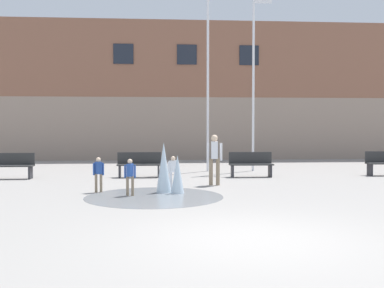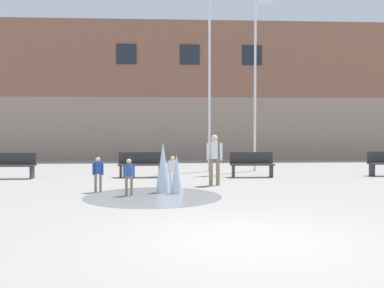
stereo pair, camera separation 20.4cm
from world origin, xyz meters
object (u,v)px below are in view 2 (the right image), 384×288
(child_with_pink_shirt, at_px, (98,172))
(adult_near_bench, at_px, (214,156))
(child_running, at_px, (129,174))
(flagpole_right, at_px, (256,71))
(park_bench_far_left, at_px, (12,165))
(flagpole_left, at_px, (210,68))
(park_bench_near_trashcan, at_px, (252,164))
(park_bench_center, at_px, (140,164))
(child_in_fountain, at_px, (173,170))

(child_with_pink_shirt, height_order, adult_near_bench, adult_near_bench)
(child_running, xyz_separation_m, flagpole_right, (4.71, 6.59, 3.58))
(park_bench_far_left, distance_m, flagpole_left, 8.52)
(child_with_pink_shirt, bearing_deg, park_bench_near_trashcan, -93.96)
(park_bench_near_trashcan, bearing_deg, flagpole_left, 120.06)
(flagpole_left, bearing_deg, park_bench_far_left, -162.49)
(park_bench_center, relative_size, flagpole_left, 0.20)
(adult_near_bench, xyz_separation_m, child_running, (-2.50, -2.02, -0.35))
(park_bench_far_left, xyz_separation_m, flagpole_right, (9.19, 2.30, 3.68))
(park_bench_center, bearing_deg, park_bench_far_left, -177.50)
(park_bench_near_trashcan, xyz_separation_m, child_with_pink_shirt, (-5.05, -3.60, 0.10))
(park_bench_far_left, height_order, child_with_pink_shirt, child_with_pink_shirt)
(park_bench_center, xyz_separation_m, flagpole_left, (2.77, 2.10, 3.78))
(park_bench_near_trashcan, distance_m, flagpole_right, 4.37)
(park_bench_near_trashcan, bearing_deg, park_bench_far_left, -179.94)
(adult_near_bench, bearing_deg, child_with_pink_shirt, 115.45)
(park_bench_near_trashcan, distance_m, child_with_pink_shirt, 6.20)
(park_bench_far_left, xyz_separation_m, adult_near_bench, (6.98, -2.26, 0.45))
(park_bench_near_trashcan, bearing_deg, child_with_pink_shirt, -144.55)
(park_bench_far_left, distance_m, flagpole_right, 10.16)
(adult_near_bench, bearing_deg, child_in_fountain, 130.22)
(child_with_pink_shirt, height_order, child_running, same)
(child_in_fountain, xyz_separation_m, flagpole_right, (3.54, 5.52, 3.58))
(park_bench_far_left, relative_size, flagpole_left, 0.20)
(child_running, distance_m, flagpole_left, 8.05)
(flagpole_left, relative_size, flagpole_right, 1.03)
(park_bench_far_left, height_order, park_bench_center, same)
(park_bench_near_trashcan, distance_m, child_running, 5.96)
(park_bench_center, height_order, child_with_pink_shirt, child_with_pink_shirt)
(child_with_pink_shirt, distance_m, flagpole_left, 7.88)
(park_bench_far_left, bearing_deg, adult_near_bench, -17.97)
(park_bench_near_trashcan, bearing_deg, adult_near_bench, -125.62)
(adult_near_bench, bearing_deg, park_bench_near_trashcan, -31.30)
(park_bench_far_left, bearing_deg, park_bench_center, 2.50)
(park_bench_near_trashcan, relative_size, adult_near_bench, 1.01)
(child_running, bearing_deg, park_bench_near_trashcan, -24.05)
(park_bench_center, bearing_deg, child_running, -90.47)
(park_bench_far_left, relative_size, flagpole_right, 0.20)
(child_with_pink_shirt, bearing_deg, flagpole_right, -83.17)
(child_in_fountain, xyz_separation_m, flagpole_left, (1.63, 5.52, 3.68))
(child_in_fountain, distance_m, flagpole_left, 6.83)
(adult_near_bench, xyz_separation_m, flagpole_left, (0.30, 4.56, 3.33))
(park_bench_near_trashcan, relative_size, child_in_fountain, 1.62)
(flagpole_left, bearing_deg, adult_near_bench, -93.81)
(child_in_fountain, relative_size, flagpole_right, 0.13)
(park_bench_near_trashcan, height_order, child_with_pink_shirt, child_with_pink_shirt)
(park_bench_far_left, relative_size, park_bench_near_trashcan, 1.00)
(child_in_fountain, height_order, adult_near_bench, adult_near_bench)
(park_bench_far_left, bearing_deg, child_with_pink_shirt, -45.25)
(park_bench_center, relative_size, park_bench_near_trashcan, 1.00)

